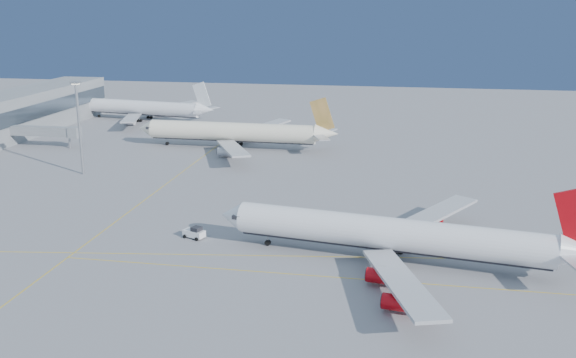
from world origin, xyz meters
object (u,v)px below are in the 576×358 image
at_px(airliner_etihad, 236,132).
at_px(light_mast, 79,120).
at_px(airliner_virgin, 397,235).
at_px(airliner_third, 145,108).
at_px(pushback_tug, 195,233).

distance_m(airliner_etihad, light_mast, 52.00).
bearing_deg(airliner_etihad, airliner_virgin, -57.61).
bearing_deg(light_mast, airliner_virgin, -29.08).
xyz_separation_m(airliner_etihad, airliner_third, (-49.01, 43.39, -0.32)).
distance_m(airliner_virgin, airliner_third, 164.62).
relative_size(airliner_virgin, airliner_etihad, 1.03).
relative_size(airliner_etihad, light_mast, 2.63).
bearing_deg(pushback_tug, light_mast, 157.86).
relative_size(airliner_third, light_mast, 2.42).
height_order(airliner_third, pushback_tug, airliner_third).
height_order(airliner_virgin, pushback_tug, airliner_virgin).
bearing_deg(light_mast, pushback_tug, -42.72).
height_order(airliner_third, light_mast, light_mast).
bearing_deg(airliner_virgin, airliner_third, 136.83).
relative_size(airliner_etihad, airliner_third, 1.09).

